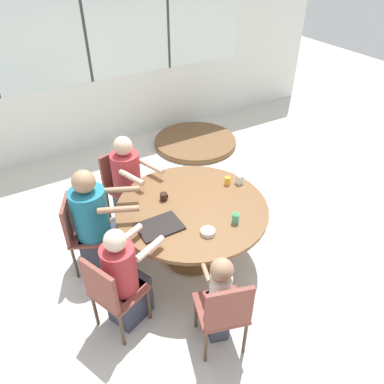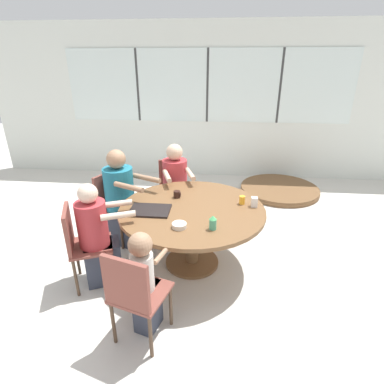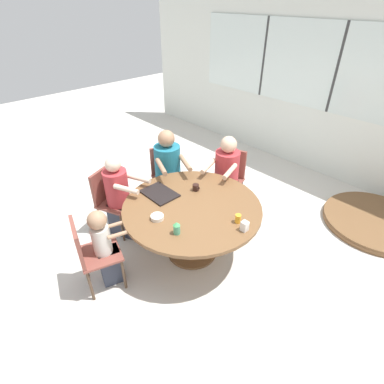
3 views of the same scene
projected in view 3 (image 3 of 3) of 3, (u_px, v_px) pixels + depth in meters
ground_plane at (192, 251)px, 3.69m from camera, size 16.00×16.00×0.00m
wall_back_with_windows at (333, 89)px, 4.61m from camera, size 8.40×0.08×2.80m
dining_table at (192, 214)px, 3.37m from camera, size 1.54×1.54×0.70m
chair_for_woman_green_shirt at (110, 196)px, 3.79m from camera, size 0.52×0.52×0.87m
chair_for_man_blue_shirt at (230, 174)px, 4.24m from camera, size 0.51×0.51×0.87m
chair_for_man_teal_shirt at (166, 172)px, 4.30m from camera, size 0.53×0.53×0.87m
chair_for_toddler at (90, 250)px, 2.98m from camera, size 0.50×0.50×0.87m
person_woman_green_shirt at (121, 200)px, 3.75m from camera, size 0.59×0.47×1.09m
person_man_blue_shirt at (225, 180)px, 4.12m from camera, size 0.50×0.67×1.14m
person_man_teal_shirt at (169, 176)px, 4.16m from camera, size 0.72×0.58×1.19m
person_toddler at (106, 249)px, 3.06m from camera, size 0.27×0.37×0.95m
food_tray_dark at (160, 193)px, 3.48m from camera, size 0.41×0.30×0.02m
coffee_mug at (196, 187)px, 3.54m from camera, size 0.08×0.08×0.08m
sippy_cup at (177, 228)px, 2.88m from camera, size 0.07×0.07×0.14m
juice_glass at (238, 219)px, 3.04m from camera, size 0.06×0.06×0.09m
milk_carton_small at (245, 226)px, 2.93m from camera, size 0.06×0.06×0.10m
bowl_white_shallow at (157, 217)px, 3.09m from camera, size 0.14×0.14×0.04m
folded_table_stack at (375, 221)px, 4.10m from camera, size 1.36×1.36×0.09m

